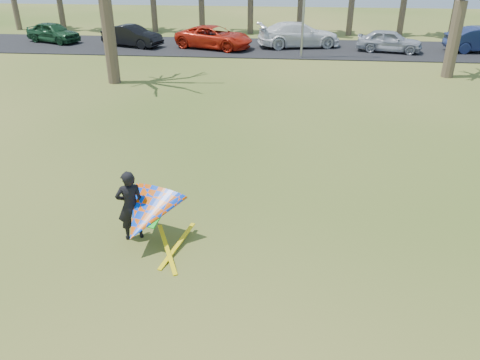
# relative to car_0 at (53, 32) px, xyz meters

# --- Properties ---
(ground) EXTENTS (100.00, 100.00, 0.00)m
(ground) POSITION_rel_car_0_xyz_m (16.22, -25.44, -0.78)
(ground) COLOR #255111
(ground) RESTS_ON ground
(parking_strip) EXTENTS (46.00, 7.00, 0.06)m
(parking_strip) POSITION_rel_car_0_xyz_m (16.22, -0.44, -0.75)
(parking_strip) COLOR black
(parking_strip) RESTS_ON ground
(car_0) EXTENTS (4.56, 3.13, 1.44)m
(car_0) POSITION_rel_car_0_xyz_m (0.00, 0.00, 0.00)
(car_0) COLOR #1A4225
(car_0) RESTS_ON parking_strip
(car_1) EXTENTS (4.64, 2.86, 1.44)m
(car_1) POSITION_rel_car_0_xyz_m (6.29, -0.94, 0.00)
(car_1) COLOR black
(car_1) RESTS_ON parking_strip
(car_2) EXTENTS (5.90, 4.04, 1.50)m
(car_2) POSITION_rel_car_0_xyz_m (12.21, -1.01, 0.03)
(car_2) COLOR red
(car_2) RESTS_ON parking_strip
(car_3) EXTENTS (6.16, 3.59, 1.68)m
(car_3) POSITION_rel_car_0_xyz_m (18.08, 0.05, 0.12)
(car_3) COLOR white
(car_3) RESTS_ON parking_strip
(car_4) EXTENTS (4.53, 2.57, 1.45)m
(car_4) POSITION_rel_car_0_xyz_m (24.16, -1.08, 0.01)
(car_4) COLOR #A4A8B2
(car_4) RESTS_ON parking_strip
(kite_flyer) EXTENTS (2.13, 2.39, 2.02)m
(kite_flyer) POSITION_rel_car_0_xyz_m (14.06, -24.93, 0.08)
(kite_flyer) COLOR black
(kite_flyer) RESTS_ON ground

